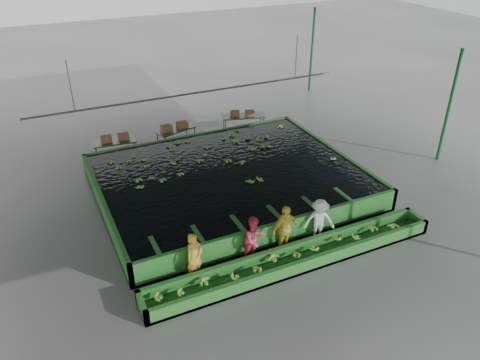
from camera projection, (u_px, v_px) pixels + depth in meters
name	position (u px, v px, depth m)	size (l,w,h in m)	color
ground	(246.00, 209.00, 17.64)	(80.00, 80.00, 0.00)	#60605F
shed_roof	(247.00, 80.00, 15.18)	(20.00, 22.00, 0.04)	slate
shed_posts	(246.00, 149.00, 16.41)	(20.00, 22.00, 5.00)	#165D30
flotation_tank	(229.00, 181.00, 18.60)	(10.00, 8.00, 0.90)	#266C25
tank_water	(229.00, 172.00, 18.40)	(9.70, 7.70, 0.00)	black
sorting_trough	(296.00, 259.00, 14.69)	(10.00, 1.00, 0.50)	#266C25
cableway_rail	(195.00, 93.00, 20.10)	(0.08, 0.08, 14.00)	#59605B
rail_hanger_left	(70.00, 86.00, 17.74)	(0.04, 0.04, 2.00)	#59605B
rail_hanger_right	(296.00, 57.00, 21.47)	(0.04, 0.04, 2.00)	#59605B
worker_a	(195.00, 257.00, 13.90)	(0.58, 0.38, 1.60)	gold
worker_b	(254.00, 239.00, 14.64)	(0.79, 0.61, 1.62)	#D83B59
worker_c	(285.00, 229.00, 15.03)	(1.01, 0.42, 1.72)	yellow
worker_d	(319.00, 221.00, 15.56)	(1.03, 0.59, 1.59)	white
packing_table_left	(116.00, 150.00, 21.11)	(1.89, 0.76, 0.86)	#59605B
packing_table_mid	(176.00, 137.00, 22.31)	(1.88, 0.75, 0.85)	#59605B
packing_table_right	(243.00, 124.00, 23.58)	(2.12, 0.85, 0.97)	#59605B
box_stack_left	(115.00, 140.00, 20.97)	(1.24, 0.34, 0.27)	brown
box_stack_mid	(175.00, 129.00, 22.08)	(1.31, 0.36, 0.28)	brown
box_stack_right	(242.00, 116.00, 23.27)	(1.20, 0.33, 0.26)	brown
floating_bananas	(221.00, 164.00, 19.03)	(9.02, 6.15, 0.12)	#7EB63C
trough_bananas	(296.00, 255.00, 14.62)	(8.75, 0.58, 0.12)	#7EB63C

